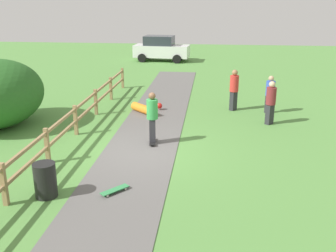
% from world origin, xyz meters
% --- Properties ---
extents(ground_plane, '(60.00, 60.00, 0.00)m').
position_xyz_m(ground_plane, '(0.00, 0.00, 0.00)').
color(ground_plane, '#568E42').
extents(asphalt_path, '(2.40, 28.00, 0.02)m').
position_xyz_m(asphalt_path, '(0.00, 0.00, 0.01)').
color(asphalt_path, '#605E5B').
rests_on(asphalt_path, ground_plane).
extents(wooden_fence, '(0.12, 18.12, 1.10)m').
position_xyz_m(wooden_fence, '(-2.60, 0.00, 0.67)').
color(wooden_fence, '#997A51').
rests_on(wooden_fence, ground_plane).
extents(trash_bin, '(0.56, 0.56, 0.90)m').
position_xyz_m(trash_bin, '(-1.80, -3.33, 0.45)').
color(trash_bin, black).
rests_on(trash_bin, ground_plane).
extents(skater_riding, '(0.42, 0.82, 1.78)m').
position_xyz_m(skater_riding, '(0.31, 0.66, 1.01)').
color(skater_riding, black).
rests_on(skater_riding, asphalt_path).
extents(skater_fallen, '(1.36, 1.37, 0.36)m').
position_xyz_m(skater_fallen, '(-0.54, 4.25, 0.20)').
color(skater_fallen, orange).
rests_on(skater_fallen, asphalt_path).
extents(skateboard_loose, '(0.67, 0.74, 0.08)m').
position_xyz_m(skateboard_loose, '(-0.12, -2.97, 0.09)').
color(skateboard_loose, '#338C4C').
rests_on(skateboard_loose, asphalt_path).
extents(bystander_red, '(0.53, 0.53, 1.81)m').
position_xyz_m(bystander_red, '(3.24, 5.20, 1.00)').
color(bystander_red, '#2D2D33').
rests_on(bystander_red, ground_plane).
extents(bystander_maroon, '(0.54, 0.54, 1.72)m').
position_xyz_m(bystander_maroon, '(4.57, 3.34, 0.95)').
color(bystander_maroon, '#2D2D33').
rests_on(bystander_maroon, ground_plane).
extents(bystander_blue, '(0.52, 0.52, 1.62)m').
position_xyz_m(bystander_blue, '(4.76, 4.94, 0.89)').
color(bystander_blue, '#2D2D33').
rests_on(bystander_blue, ground_plane).
extents(parked_car_white, '(4.33, 2.27, 1.92)m').
position_xyz_m(parked_car_white, '(-1.71, 18.58, 0.96)').
color(parked_car_white, silver).
rests_on(parked_car_white, ground_plane).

